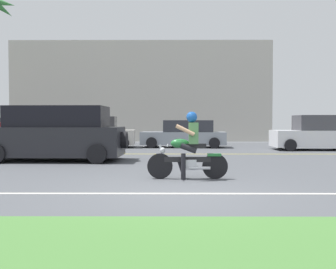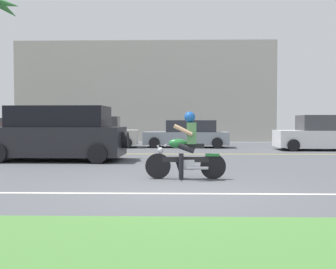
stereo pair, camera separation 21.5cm
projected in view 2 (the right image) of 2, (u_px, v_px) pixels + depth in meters
ground at (174, 173)px, 10.52m from camera, size 56.00×30.00×0.04m
lane_line_near at (172, 194)px, 7.33m from camera, size 50.40×0.12×0.01m
lane_line_far at (175, 154)px, 16.31m from camera, size 50.40×0.12×0.01m
motorcyclist at (186, 150)px, 9.22m from camera, size 1.91×0.62×1.60m
suv_nearby at (58, 134)px, 13.61m from camera, size 4.81×2.31×1.90m
parked_car_0 at (5, 133)px, 21.36m from camera, size 4.36×1.99×1.56m
parked_car_1 at (102, 133)px, 20.63m from camera, size 3.77×2.12×1.63m
parked_car_2 at (188, 135)px, 20.62m from camera, size 4.55×2.10×1.43m
parked_car_3 at (321, 134)px, 18.60m from camera, size 4.12×2.09×1.67m
motorcyclist_distant at (5, 140)px, 17.00m from camera, size 0.72×1.53×1.35m
building_far at (147, 93)px, 28.44m from camera, size 17.94×4.00×6.89m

